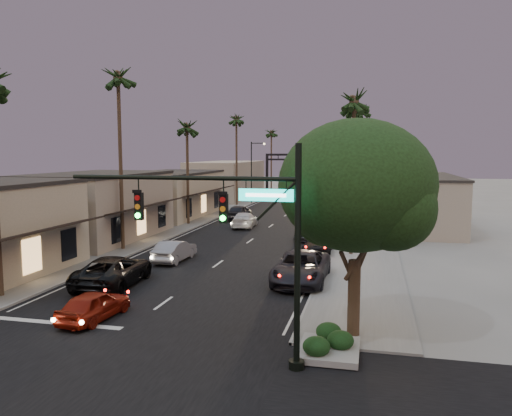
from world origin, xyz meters
The scene contains 31 objects.
ground centered at (0.00, 40.00, 0.00)m, with size 200.00×200.00×0.00m, color slate.
road centered at (0.00, 45.00, 0.00)m, with size 14.00×120.00×0.02m, color black.
cross_street centered at (0.00, 0.00, 0.00)m, with size 80.00×12.00×0.02m, color black.
sidewalk_left centered at (-9.50, 52.00, 0.06)m, with size 5.00×92.00×0.12m, color slate.
sidewalk_right centered at (9.50, 52.00, 0.06)m, with size 5.00×92.00×0.12m, color slate.
storefront_mid centered at (-13.00, 26.00, 2.75)m, with size 8.00×14.00×5.50m, color gray.
storefront_far centered at (-13.00, 42.00, 2.50)m, with size 8.00×16.00×5.00m, color tan.
storefront_dist centered at (-13.00, 65.00, 3.00)m, with size 8.00×20.00×6.00m, color gray.
building_right centered at (14.00, 40.00, 2.50)m, with size 8.00×18.00×5.00m, color gray.
traffic_signal centered at (5.69, 4.00, 5.08)m, with size 8.51×0.22×7.80m.
corner_tree centered at (9.48, 7.45, 5.98)m, with size 6.20×6.20×8.80m.
planter centered at (8.60, 5.50, 0.00)m, with size 2.20×2.60×0.24m, color gray.
arch centered at (0.00, 70.00, 5.53)m, with size 15.20×0.40×7.27m.
streetlight_right centered at (6.92, 45.00, 5.33)m, with size 2.13×0.30×9.00m.
streetlight_left centered at (-6.92, 58.00, 5.33)m, with size 2.13×0.30×9.00m.
palm_lb centered at (-8.60, 22.00, 13.39)m, with size 3.20×3.20×15.20m.
palm_lc centered at (-8.60, 36.00, 10.47)m, with size 3.20×3.20×12.20m.
palm_ld centered at (-8.60, 55.00, 12.42)m, with size 3.20×3.20×14.20m.
palm_ra centered at (8.60, 24.00, 11.44)m, with size 3.20×3.20×13.20m.
palm_rb centered at (8.60, 44.00, 12.42)m, with size 3.20×3.20×14.20m.
palm_rc centered at (8.60, 64.00, 10.47)m, with size 3.20×3.20×12.20m.
palm_far centered at (-8.30, 78.00, 11.44)m, with size 3.20×3.20×13.20m.
oncoming_red centered at (-2.02, 7.00, 0.67)m, with size 1.59×3.96×1.35m, color maroon.
oncoming_pickup centered at (-4.09, 12.50, 0.85)m, with size 2.82×6.11×1.70m, color black.
oncoming_silver centered at (-3.20, 19.23, 0.73)m, with size 1.55×4.44×1.46m, color gray.
oncoming_white centered at (-2.41, 35.48, 0.75)m, with size 2.10×5.16×1.50m, color silver.
oncoming_dgrey centered at (-4.46, 40.98, 0.83)m, with size 1.96×4.87×1.66m, color black.
curbside_near centered at (6.12, 15.60, 0.88)m, with size 2.91×6.31×1.75m, color black.
curbside_black centered at (6.20, 24.37, 0.73)m, with size 2.06×5.06×1.47m, color black.
curbside_grey centered at (4.72, 29.87, 0.77)m, with size 1.81×4.51×1.54m, color #444448.
curbside_far centered at (5.09, 47.25, 0.72)m, with size 1.52×4.36×1.44m, color black.
Camera 1 is at (10.02, -12.50, 7.50)m, focal length 35.00 mm.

